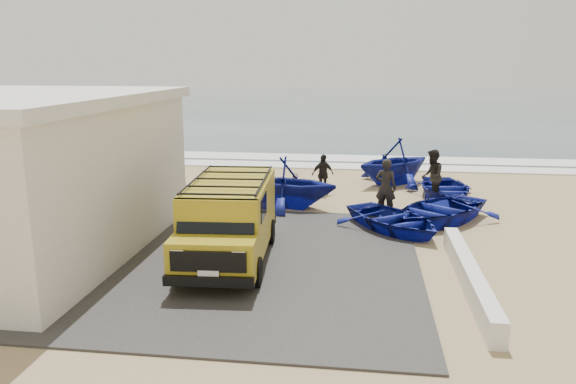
{
  "coord_description": "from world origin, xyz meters",
  "views": [
    {
      "loc": [
        2.47,
        -15.61,
        5.08
      ],
      "look_at": [
        0.24,
        1.01,
        1.2
      ],
      "focal_mm": 35.0,
      "sensor_mm": 36.0,
      "label": 1
    }
  ],
  "objects": [
    {
      "name": "boat_near_left",
      "position": [
        3.49,
        1.26,
        0.38
      ],
      "size": [
        4.31,
        4.51,
        0.76
      ],
      "primitive_type": "imported",
      "rotation": [
        0.0,
        0.0,
        0.65
      ],
      "color": "navy",
      "rests_on": "ground"
    },
    {
      "name": "parapet",
      "position": [
        5.0,
        -3.0,
        0.28
      ],
      "size": [
        0.35,
        6.0,
        0.55
      ],
      "primitive_type": "cube",
      "color": "silver",
      "rests_on": "ground"
    },
    {
      "name": "boat_near_right",
      "position": [
        4.99,
        2.49,
        0.42
      ],
      "size": [
        4.81,
        4.98,
        0.84
      ],
      "primitive_type": "imported",
      "rotation": [
        0.0,
        0.0,
        -0.68
      ],
      "color": "navy",
      "rests_on": "ground"
    },
    {
      "name": "van",
      "position": [
        -0.91,
        -1.95,
        1.16
      ],
      "size": [
        2.3,
        5.16,
        2.16
      ],
      "rotation": [
        0.0,
        0.0,
        0.06
      ],
      "color": "#AE971A",
      "rests_on": "ground"
    },
    {
      "name": "fisherman_back",
      "position": [
        0.95,
        5.96,
        0.8
      ],
      "size": [
        1.01,
        0.8,
        1.6
      ],
      "primitive_type": "imported",
      "rotation": [
        0.0,
        0.0,
        0.52
      ],
      "color": "black",
      "rests_on": "ground"
    },
    {
      "name": "fisherman_front",
      "position": [
        3.28,
        3.05,
        0.98
      ],
      "size": [
        0.83,
        0.67,
        1.96
      ],
      "primitive_type": "imported",
      "rotation": [
        0.0,
        0.0,
        2.83
      ],
      "color": "black",
      "rests_on": "ground"
    },
    {
      "name": "slab",
      "position": [
        -2.0,
        -2.0,
        0.03
      ],
      "size": [
        12.0,
        10.0,
        0.05
      ],
      "primitive_type": "cube",
      "color": "#393634",
      "rests_on": "ground"
    },
    {
      "name": "ocean",
      "position": [
        0.0,
        56.0,
        0.0
      ],
      "size": [
        180.0,
        88.0,
        0.01
      ],
      "primitive_type": "cube",
      "color": "#385166",
      "rests_on": "ground"
    },
    {
      "name": "surf_line",
      "position": [
        0.0,
        12.0,
        0.03
      ],
      "size": [
        180.0,
        1.6,
        0.06
      ],
      "primitive_type": "cube",
      "color": "white",
      "rests_on": "ground"
    },
    {
      "name": "boat_mid_left",
      "position": [
        -0.09,
        3.76,
        0.92
      ],
      "size": [
        4.11,
        3.76,
        1.83
      ],
      "primitive_type": "imported",
      "rotation": [
        0.0,
        0.0,
        1.32
      ],
      "color": "navy",
      "rests_on": "ground"
    },
    {
      "name": "ground",
      "position": [
        0.0,
        0.0,
        0.0
      ],
      "size": [
        160.0,
        160.0,
        0.0
      ],
      "primitive_type": "plane",
      "color": "tan"
    },
    {
      "name": "boat_mid_right",
      "position": [
        5.61,
        5.82,
        0.39
      ],
      "size": [
        2.87,
        3.87,
        0.77
      ],
      "primitive_type": "imported",
      "rotation": [
        0.0,
        0.0,
        0.06
      ],
      "color": "navy",
      "rests_on": "ground"
    },
    {
      "name": "surf_wash",
      "position": [
        0.0,
        14.5,
        0.02
      ],
      "size": [
        180.0,
        2.2,
        0.04
      ],
      "primitive_type": "cube",
      "color": "white",
      "rests_on": "ground"
    },
    {
      "name": "fisherman_middle",
      "position": [
        5.03,
        5.16,
        0.99
      ],
      "size": [
        0.87,
        1.06,
        1.98
      ],
      "primitive_type": "imported",
      "rotation": [
        0.0,
        0.0,
        -1.71
      ],
      "color": "black",
      "rests_on": "ground"
    },
    {
      "name": "boat_far_left",
      "position": [
        3.82,
        8.26,
        0.99
      ],
      "size": [
        4.95,
        4.9,
        1.97
      ],
      "primitive_type": "imported",
      "rotation": [
        0.0,
        0.0,
        -0.85
      ],
      "color": "navy",
      "rests_on": "ground"
    }
  ]
}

